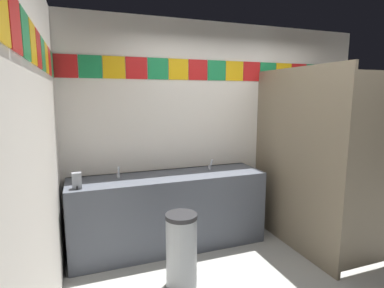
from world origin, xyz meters
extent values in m
cube|color=silver|center=(0.00, 1.52, 1.34)|extent=(4.02, 0.08, 2.67)
cube|color=red|center=(-1.88, 1.47, 2.08)|extent=(0.24, 0.01, 0.24)
cube|color=#1E8C4C|center=(-1.63, 1.47, 2.08)|extent=(0.24, 0.01, 0.24)
cube|color=yellow|center=(-1.38, 1.47, 2.08)|extent=(0.24, 0.01, 0.24)
cube|color=red|center=(-1.13, 1.47, 2.08)|extent=(0.24, 0.01, 0.24)
cube|color=#1E8C4C|center=(-0.88, 1.47, 2.08)|extent=(0.24, 0.01, 0.24)
cube|color=yellow|center=(-0.63, 1.47, 2.08)|extent=(0.24, 0.01, 0.24)
cube|color=red|center=(-0.38, 1.47, 2.08)|extent=(0.24, 0.01, 0.24)
cube|color=#1E8C4C|center=(-0.13, 1.47, 2.08)|extent=(0.24, 0.01, 0.24)
cube|color=yellow|center=(0.13, 1.47, 2.08)|extent=(0.24, 0.01, 0.24)
cube|color=red|center=(0.38, 1.47, 2.08)|extent=(0.24, 0.01, 0.24)
cube|color=#1E8C4C|center=(0.63, 1.47, 2.08)|extent=(0.24, 0.01, 0.24)
cube|color=yellow|center=(0.88, 1.47, 2.08)|extent=(0.24, 0.01, 0.24)
cube|color=red|center=(1.13, 1.47, 2.08)|extent=(0.24, 0.01, 0.24)
cube|color=#1E8C4C|center=(1.38, 1.47, 2.08)|extent=(0.24, 0.01, 0.24)
cube|color=yellow|center=(1.63, 1.47, 2.08)|extent=(0.24, 0.01, 0.24)
cube|color=red|center=(1.88, 1.47, 2.08)|extent=(0.24, 0.01, 0.24)
cube|color=silver|center=(-2.05, 0.00, 1.34)|extent=(0.08, 2.96, 2.67)
cube|color=yellow|center=(-2.00, -0.81, 2.08)|extent=(0.01, 0.24, 0.24)
cube|color=red|center=(-2.00, -0.54, 2.08)|extent=(0.01, 0.24, 0.24)
cube|color=#1E8C4C|center=(-2.00, -0.27, 2.08)|extent=(0.01, 0.24, 0.24)
cube|color=yellow|center=(-2.00, 0.00, 2.08)|extent=(0.01, 0.24, 0.24)
cube|color=red|center=(-2.00, 0.27, 2.08)|extent=(0.01, 0.24, 0.24)
cube|color=#1E8C4C|center=(-2.00, 0.54, 2.08)|extent=(0.01, 0.24, 0.24)
cube|color=yellow|center=(-2.00, 0.81, 2.08)|extent=(0.01, 0.24, 0.24)
cube|color=red|center=(-2.00, 1.08, 2.08)|extent=(0.01, 0.24, 0.24)
cube|color=#1E8C4C|center=(-2.00, 1.35, 2.08)|extent=(0.01, 0.24, 0.24)
cube|color=#4C515B|center=(-0.84, 1.19, 0.43)|extent=(2.23, 0.59, 0.87)
cube|color=#4C515B|center=(-0.84, 1.47, 0.83)|extent=(2.23, 0.03, 0.08)
cylinder|color=white|center=(-1.40, 1.16, 0.81)|extent=(0.34, 0.34, 0.10)
cylinder|color=white|center=(-0.28, 1.16, 0.81)|extent=(0.34, 0.34, 0.10)
cylinder|color=silver|center=(-1.40, 1.30, 0.89)|extent=(0.04, 0.04, 0.05)
cylinder|color=silver|center=(-1.40, 1.25, 0.96)|extent=(0.02, 0.06, 0.09)
cylinder|color=silver|center=(-0.28, 1.30, 0.89)|extent=(0.04, 0.04, 0.05)
cylinder|color=silver|center=(-0.28, 1.25, 0.96)|extent=(0.02, 0.06, 0.09)
cube|color=gray|center=(-1.83, 1.02, 0.95)|extent=(0.09, 0.07, 0.16)
cylinder|color=black|center=(-1.83, 0.97, 0.89)|extent=(0.02, 0.02, 0.03)
cube|color=#726651|center=(0.51, 0.72, 1.04)|extent=(0.04, 1.52, 2.08)
cube|color=#726651|center=(0.96, -0.02, 1.04)|extent=(0.90, 0.04, 1.92)
cylinder|color=silver|center=(0.53, -0.02, 1.15)|extent=(0.02, 0.02, 0.10)
cylinder|color=white|center=(1.09, 0.98, 0.20)|extent=(0.38, 0.38, 0.40)
torus|color=white|center=(1.09, 0.98, 0.42)|extent=(0.39, 0.39, 0.05)
cube|color=white|center=(1.09, 1.19, 0.57)|extent=(0.34, 0.17, 0.34)
cylinder|color=#999EA3|center=(-0.95, 0.41, 0.33)|extent=(0.29, 0.29, 0.67)
cylinder|color=#262628|center=(-0.95, 0.41, 0.69)|extent=(0.29, 0.29, 0.04)
camera|label=1|loc=(-1.76, -2.09, 1.78)|focal=28.49mm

